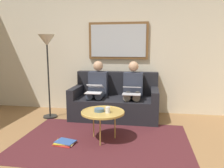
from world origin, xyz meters
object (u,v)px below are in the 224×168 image
person_right (97,88)px  magazine_stack (65,143)px  cup (108,110)px  standing_lamp (47,50)px  laptop_silver (132,90)px  coffee_table (103,112)px  person_left (133,89)px  laptop_white (95,89)px  bowl (99,110)px  couch (115,102)px  framed_mirror (118,41)px

person_right → magazine_stack: size_ratio=3.46×
cup → standing_lamp: size_ratio=0.05×
laptop_silver → magazine_stack: 1.57m
coffee_table → person_left: 1.22m
person_left → laptop_white: person_left is taller
bowl → person_left: (-0.42, -1.15, 0.13)m
couch → person_right: bearing=10.7°
magazine_stack → cup: bearing=-162.4°
cup → person_right: person_right is taller
cup → standing_lamp: 1.91m
bowl → laptop_silver: size_ratio=0.45×
bowl → magazine_stack: bearing=26.3°
laptop_white → magazine_stack: laptop_white is taller
person_left → couch: bearing=-10.7°
bowl → laptop_white: laptop_white is taller
bowl → standing_lamp: 1.80m
person_left → laptop_white: size_ratio=3.28×
cup → magazine_stack: bearing=17.6°
coffee_table → person_left: (-0.37, -1.15, 0.17)m
couch → laptop_silver: size_ratio=5.13×
framed_mirror → person_left: bearing=128.2°
couch → magazine_stack: 1.58m
coffee_table → bowl: (0.05, 0.00, 0.04)m
coffee_table → bowl: size_ratio=4.39×
laptop_white → magazine_stack: 1.31m
standing_lamp → person_left: bearing=-173.2°
couch → bowl: size_ratio=11.39×
person_right → standing_lamp: size_ratio=0.69×
cup → bowl: (0.14, -0.04, -0.02)m
person_left → bowl: bearing=69.8°
person_right → magazine_stack: 1.52m
person_right → laptop_silver: bearing=160.8°
cup → bowl: bearing=-15.9°
person_right → magazine_stack: person_right is taller
couch → magazine_stack: (0.54, 1.45, -0.29)m
cup → laptop_silver: laptop_silver is taller
cup → laptop_silver: 0.99m
coffee_table → cup: cup is taller
magazine_stack → person_left: bearing=-123.0°
coffee_table → person_left: bearing=-107.8°
laptop_silver → laptop_white: (0.72, -0.01, -0.00)m
laptop_silver → couch: bearing=-41.5°
framed_mirror → standing_lamp: (1.31, 0.66, -0.18)m
cup → laptop_white: bearing=-65.5°
standing_lamp → magazine_stack: bearing=122.9°
person_right → standing_lamp: bearing=11.8°
person_left → framed_mirror: bearing=-51.8°
person_left → laptop_silver: size_ratio=3.41×
framed_mirror → magazine_stack: 2.45m
framed_mirror → laptop_white: bearing=62.7°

